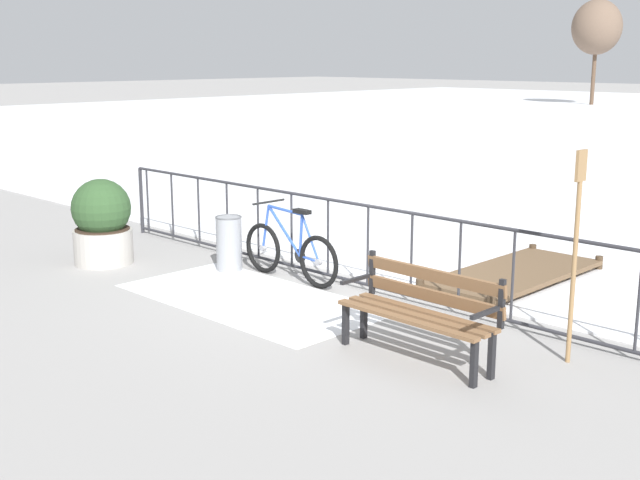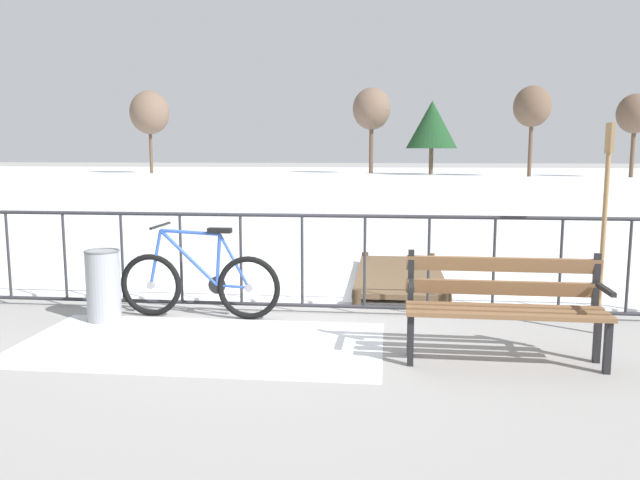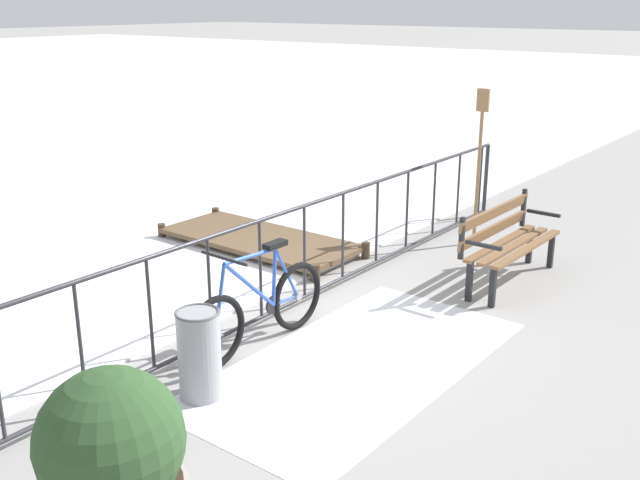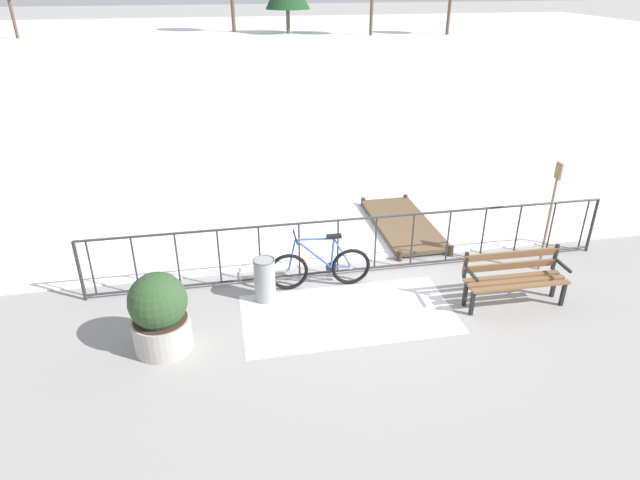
# 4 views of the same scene
# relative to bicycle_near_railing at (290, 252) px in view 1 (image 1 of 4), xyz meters

# --- Properties ---
(ground_plane) EXTENTS (160.00, 160.00, 0.00)m
(ground_plane) POSITION_rel_bicycle_near_railing_xyz_m (0.70, 0.31, -0.37)
(ground_plane) COLOR gray
(snow_patch) EXTENTS (3.27, 1.66, 0.01)m
(snow_patch) POSITION_rel_bicycle_near_railing_xyz_m (0.27, -0.89, -0.36)
(snow_patch) COLOR white
(snow_patch) RESTS_ON ground
(railing_fence) EXTENTS (9.06, 0.06, 1.07)m
(railing_fence) POSITION_rel_bicycle_near_railing_xyz_m (0.70, 0.31, 0.19)
(railing_fence) COLOR #2D2D33
(railing_fence) RESTS_ON ground
(bicycle_near_railing) EXTENTS (1.71, 0.52, 0.97)m
(bicycle_near_railing) POSITION_rel_bicycle_near_railing_xyz_m (0.00, 0.00, 0.00)
(bicycle_near_railing) COLOR black
(bicycle_near_railing) RESTS_ON ground
(park_bench) EXTENTS (1.61, 0.51, 0.89)m
(park_bench) POSITION_rel_bicycle_near_railing_xyz_m (2.89, -1.04, 0.14)
(park_bench) COLOR brown
(park_bench) RESTS_ON ground
(planter_with_shrub) EXTENTS (0.80, 0.80, 1.17)m
(planter_with_shrub) POSITION_rel_bicycle_near_railing_xyz_m (-2.47, -1.19, 0.20)
(planter_with_shrub) COLOR #ADA8A0
(planter_with_shrub) RESTS_ON ground
(trash_bin) EXTENTS (0.35, 0.35, 0.73)m
(trash_bin) POSITION_rel_bicycle_near_railing_xyz_m (-0.94, -0.22, 0.00)
(trash_bin) COLOR gray
(trash_bin) RESTS_ON ground
(oar_upright) EXTENTS (0.04, 0.16, 1.98)m
(oar_upright) POSITION_rel_bicycle_near_railing_xyz_m (3.93, -0.16, 0.77)
(oar_upright) COLOR #937047
(oar_upright) RESTS_ON ground
(wooden_dock) EXTENTS (1.10, 2.68, 0.20)m
(wooden_dock) POSITION_rel_bicycle_near_railing_xyz_m (2.10, 1.90, -0.25)
(wooden_dock) COLOR brown
(wooden_dock) RESTS_ON ground
(tree_far_east) EXTENTS (2.87, 2.87, 6.06)m
(tree_far_east) POSITION_rel_bicycle_near_railing_xyz_m (-15.65, 39.43, 4.10)
(tree_far_east) COLOR brown
(tree_far_east) RESTS_ON ground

